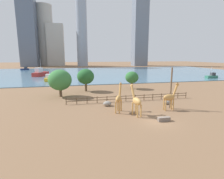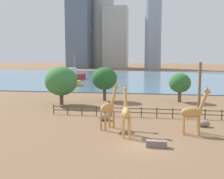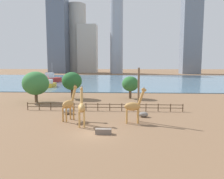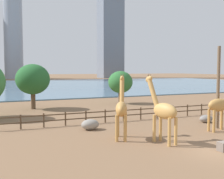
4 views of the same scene
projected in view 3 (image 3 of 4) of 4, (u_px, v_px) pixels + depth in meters
name	position (u px, v px, depth m)	size (l,w,h in m)	color
ground_plane	(117.00, 80.00, 103.78)	(400.00, 400.00, 0.00)	brown
harbor_water	(116.00, 80.00, 100.79)	(180.00, 86.00, 0.20)	slate
giraffe_tall	(134.00, 106.00, 28.62)	(2.94, 0.92, 4.86)	#C18C47
giraffe_companion	(82.00, 107.00, 27.53)	(1.25, 3.31, 4.97)	tan
giraffe_young	(69.00, 104.00, 29.94)	(1.94, 3.02, 4.94)	#C18C47
utility_pole	(138.00, 95.00, 29.36)	(0.28, 0.28, 7.30)	brown
boulder_near_fence	(68.00, 111.00, 34.08)	(1.58, 1.22, 0.91)	gray
boulder_by_pole	(143.00, 114.00, 32.15)	(1.39, 1.01, 0.76)	gray
feeding_trough	(103.00, 131.00, 24.39)	(1.80, 0.60, 0.60)	#72665B
enclosure_fence	(104.00, 106.00, 36.27)	(26.12, 0.14, 1.30)	#4C3826
tree_left_large	(130.00, 84.00, 48.91)	(3.73, 3.73, 4.99)	brown
tree_center_broad	(72.00, 81.00, 48.76)	(4.45, 4.45, 5.95)	brown
tree_right_tall	(36.00, 83.00, 43.93)	(5.25, 5.25, 6.25)	brown
boat_ferry	(51.00, 84.00, 71.46)	(2.09, 5.81, 2.56)	gold
boat_tug	(51.00, 79.00, 89.48)	(6.57, 9.36, 7.96)	#B22D28
boat_barge	(47.00, 75.00, 131.11)	(5.52, 3.93, 2.30)	navy
skyline_tower_needle	(191.00, 31.00, 161.36)	(13.36, 11.60, 62.92)	slate
skyline_block_central	(77.00, 39.00, 190.51)	(16.39, 16.39, 58.24)	#ADA89E
skyline_tower_glass	(117.00, 24.00, 167.46)	(9.83, 9.83, 76.52)	#939EAD
skyline_block_left	(58.00, 13.00, 175.52)	(14.33, 15.94, 96.35)	slate
skyline_block_right	(88.00, 49.00, 186.16)	(16.07, 12.35, 40.04)	#B7B2A8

